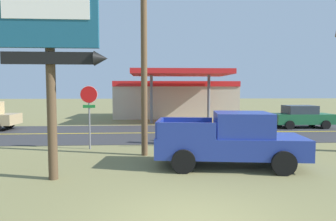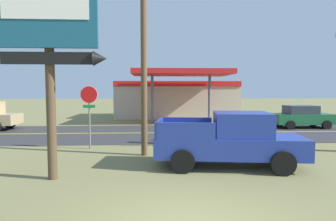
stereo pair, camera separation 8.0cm
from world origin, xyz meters
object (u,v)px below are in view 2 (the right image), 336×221
car_green_mid_lane (302,117)px  utility_pole (144,34)px  motel_sign (49,29)px  gas_station (176,98)px  stop_sign (89,106)px  pickup_blue_parked_on_lawn (230,140)px

car_green_mid_lane → utility_pole: bearing=-143.3°
motel_sign → car_green_mid_lane: size_ratio=1.59×
motel_sign → utility_pole: utility_pole is taller
utility_pole → gas_station: bearing=81.2°
motel_sign → utility_pole: bearing=51.0°
stop_sign → car_green_mid_lane: size_ratio=0.70×
motel_sign → car_green_mid_lane: motel_sign is taller
motel_sign → car_green_mid_lane: (13.88, 11.64, -3.73)m
pickup_blue_parked_on_lawn → car_green_mid_lane: size_ratio=1.29×
motel_sign → gas_station: size_ratio=0.56×
motel_sign → pickup_blue_parked_on_lawn: motel_sign is taller
motel_sign → utility_pole: size_ratio=0.70×
motel_sign → stop_sign: motel_sign is taller
gas_station → stop_sign: bearing=-108.1°
car_green_mid_lane → gas_station: bearing=132.3°
pickup_blue_parked_on_lawn → car_green_mid_lane: bearing=52.1°
utility_pole → car_green_mid_lane: size_ratio=2.26×
utility_pole → motel_sign: bearing=-129.0°
utility_pole → gas_station: (2.73, 17.66, -3.13)m
utility_pole → stop_sign: bearing=150.9°
stop_sign → motel_sign: bearing=-91.2°
car_green_mid_lane → stop_sign: bearing=-153.4°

